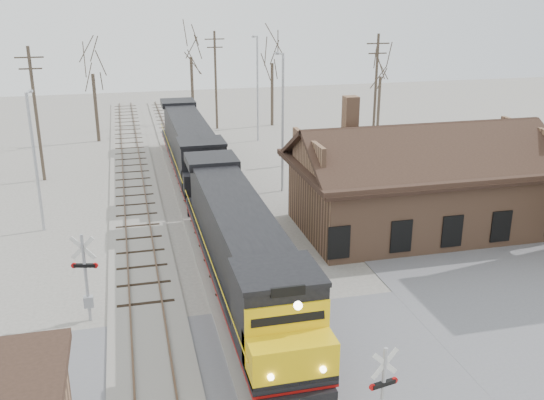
{
  "coord_description": "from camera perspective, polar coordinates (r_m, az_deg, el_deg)",
  "views": [
    {
      "loc": [
        -4.82,
        -19.26,
        13.58
      ],
      "look_at": [
        2.18,
        9.0,
        3.56
      ],
      "focal_mm": 40.0,
      "sensor_mm": 36.0,
      "label": 1
    }
  ],
  "objects": [
    {
      "name": "depot",
      "position": [
        37.22,
        13.67,
        0.97
      ],
      "size": [
        15.2,
        9.31,
        7.9
      ],
      "color": "#8A6147",
      "rests_on": "ground"
    },
    {
      "name": "locomotive_trailing",
      "position": [
        47.08,
        -7.67,
        4.98
      ],
      "size": [
        2.97,
        19.88,
        4.18
      ],
      "color": "black",
      "rests_on": "ground"
    },
    {
      "name": "ground",
      "position": [
        24.06,
        0.11,
        -15.38
      ],
      "size": [
        140.0,
        140.0,
        0.0
      ],
      "primitive_type": "plane",
      "color": "#A49F94",
      "rests_on": "ground"
    },
    {
      "name": "crossbuck_far",
      "position": [
        27.26,
        -17.07,
        -7.3
      ],
      "size": [
        1.14,
        0.36,
        4.04
      ],
      "rotation": [
        0.0,
        0.0,
        2.9
      ],
      "color": "#A5A8AD",
      "rests_on": "ground"
    },
    {
      "name": "road",
      "position": [
        24.05,
        0.11,
        -15.35
      ],
      "size": [
        60.0,
        9.0,
        0.03
      ],
      "primitive_type": "cube",
      "color": "slate",
      "rests_on": "ground"
    },
    {
      "name": "locomotive_lead",
      "position": [
        28.11,
        -2.88,
        -4.65
      ],
      "size": [
        2.97,
        19.88,
        4.41
      ],
      "color": "black",
      "rests_on": "ground"
    },
    {
      "name": "utility_pole_a",
      "position": [
        48.2,
        -21.32,
        7.7
      ],
      "size": [
        2.0,
        0.24,
        9.96
      ],
      "color": "#382D23",
      "rests_on": "ground"
    },
    {
      "name": "tree_e",
      "position": [
        64.32,
        10.21,
        12.14
      ],
      "size": [
        3.58,
        3.58,
        8.76
      ],
      "color": "#382D23",
      "rests_on": "ground"
    },
    {
      "name": "streetlight_b",
      "position": [
        42.46,
        0.97,
        7.88
      ],
      "size": [
        0.25,
        2.04,
        9.72
      ],
      "color": "#A5A8AD",
      "rests_on": "ground"
    },
    {
      "name": "streetlight_a",
      "position": [
        37.78,
        -21.44,
        4.02
      ],
      "size": [
        0.25,
        2.04,
        8.28
      ],
      "color": "#A5A8AD",
      "rests_on": "ground"
    },
    {
      "name": "tree_c",
      "position": [
        66.64,
        -7.68,
        14.19
      ],
      "size": [
        4.7,
        4.7,
        11.5
      ],
      "color": "#382D23",
      "rests_on": "ground"
    },
    {
      "name": "track_main",
      "position": [
        37.15,
        -5.51,
        -2.44
      ],
      "size": [
        3.4,
        90.0,
        0.24
      ],
      "color": "#A49F94",
      "rests_on": "ground"
    },
    {
      "name": "tree_d",
      "position": [
        64.53,
        0.01,
        13.71
      ],
      "size": [
        4.38,
        4.38,
        10.73
      ],
      "color": "#382D23",
      "rests_on": "ground"
    },
    {
      "name": "utility_pole_b",
      "position": [
        63.36,
        -5.32,
        11.3
      ],
      "size": [
        2.0,
        0.24,
        9.92
      ],
      "color": "#382D23",
      "rests_on": "ground"
    },
    {
      "name": "tree_b",
      "position": [
        59.61,
        -16.62,
        12.3
      ],
      "size": [
        4.26,
        4.26,
        10.43
      ],
      "color": "#382D23",
      "rests_on": "ground"
    },
    {
      "name": "track_siding",
      "position": [
        36.84,
        -12.45,
        -3.01
      ],
      "size": [
        3.4,
        90.0,
        0.24
      ],
      "color": "#A49F94",
      "rests_on": "ground"
    },
    {
      "name": "streetlight_c",
      "position": [
        57.81,
        -1.4,
        10.89
      ],
      "size": [
        0.25,
        2.04,
        9.79
      ],
      "color": "#A5A8AD",
      "rests_on": "ground"
    },
    {
      "name": "utility_pole_c",
      "position": [
        53.02,
        9.7,
        9.85
      ],
      "size": [
        2.0,
        0.24,
        10.34
      ],
      "color": "#382D23",
      "rests_on": "ground"
    }
  ]
}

